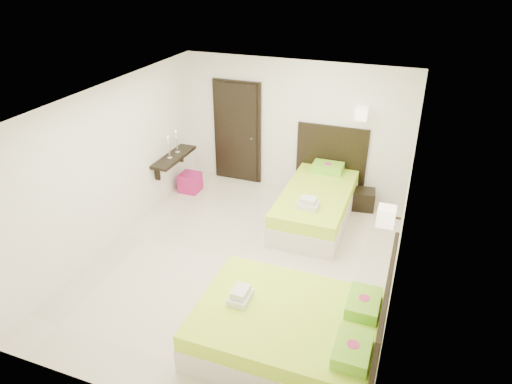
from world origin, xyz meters
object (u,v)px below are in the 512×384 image
(nightstand, at_px, (363,199))
(ottoman, at_px, (190,182))
(bed_double, at_px, (294,329))
(bed_single, at_px, (317,201))

(nightstand, relative_size, ottoman, 1.11)
(bed_double, bearing_deg, ottoman, 133.47)
(bed_single, bearing_deg, bed_double, -81.37)
(bed_single, xyz_separation_m, ottoman, (-2.66, 0.15, -0.15))
(bed_double, height_order, ottoman, bed_double)
(bed_double, relative_size, nightstand, 5.19)
(bed_single, xyz_separation_m, bed_double, (0.48, -3.16, -0.02))
(nightstand, xyz_separation_m, ottoman, (-3.39, -0.50, 0.00))
(bed_single, height_order, bed_double, bed_single)
(bed_single, xyz_separation_m, nightstand, (0.73, 0.66, -0.15))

